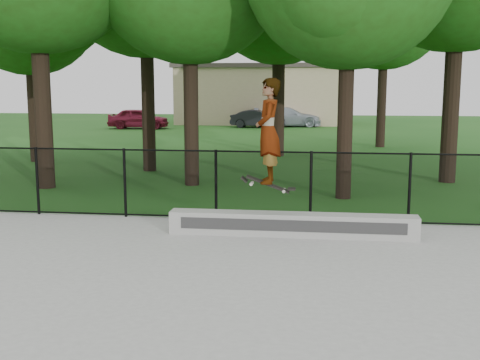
% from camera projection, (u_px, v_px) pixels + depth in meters
% --- Properties ---
extents(ground, '(100.00, 100.00, 0.00)m').
position_uv_depth(ground, '(132.00, 335.00, 7.10)').
color(ground, '#1D5818').
rests_on(ground, ground).
extents(concrete_slab, '(14.00, 12.00, 0.06)m').
position_uv_depth(concrete_slab, '(132.00, 333.00, 7.09)').
color(concrete_slab, gray).
rests_on(concrete_slab, ground).
extents(grind_ledge, '(4.71, 0.40, 0.44)m').
position_uv_depth(grind_ledge, '(292.00, 225.00, 11.44)').
color(grind_ledge, '#A1A19C').
rests_on(grind_ledge, concrete_slab).
extents(car_a, '(3.98, 1.86, 1.33)m').
position_uv_depth(car_a, '(138.00, 118.00, 39.05)').
color(car_a, maroon).
rests_on(car_a, ground).
extents(car_b, '(3.33, 1.54, 1.17)m').
position_uv_depth(car_b, '(258.00, 119.00, 39.92)').
color(car_b, black).
rests_on(car_b, ground).
extents(car_c, '(4.37, 2.30, 1.33)m').
position_uv_depth(car_c, '(287.00, 117.00, 40.88)').
color(car_c, '#9FA8B4').
rests_on(car_c, ground).
extents(skater_airborne, '(0.80, 0.74, 2.13)m').
position_uv_depth(skater_airborne, '(268.00, 132.00, 10.95)').
color(skater_airborne, black).
rests_on(skater_airborne, ground).
extents(chainlink_fence, '(16.06, 0.06, 1.50)m').
position_uv_depth(chainlink_fence, '(216.00, 185.00, 12.74)').
color(chainlink_fence, black).
rests_on(chainlink_fence, concrete_slab).
extents(distant_building, '(12.40, 6.40, 4.30)m').
position_uv_depth(distant_building, '(262.00, 94.00, 44.20)').
color(distant_building, tan).
rests_on(distant_building, ground).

